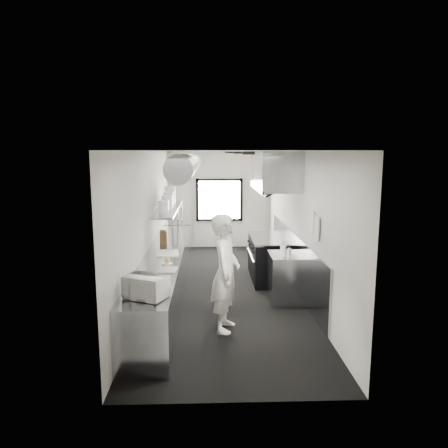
{
  "coord_description": "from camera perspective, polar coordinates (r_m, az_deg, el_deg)",
  "views": [
    {
      "loc": [
        -0.3,
        -8.39,
        2.79
      ],
      "look_at": [
        -0.01,
        -0.2,
        1.4
      ],
      "focal_mm": 34.25,
      "sensor_mm": 36.0,
      "label": 1
    }
  ],
  "objects": [
    {
      "name": "hvac_duct",
      "position": [
        8.8,
        -4.67,
        8.06
      ],
      "size": [
        0.4,
        6.4,
        0.4
      ],
      "primitive_type": "cylinder",
      "rotation": [
        1.57,
        0.0,
        0.0
      ],
      "color": "gray",
      "rests_on": "ceiling"
    },
    {
      "name": "far_work_table",
      "position": [
        11.85,
        -6.09,
        -1.79
      ],
      "size": [
        0.7,
        1.2,
        0.9
      ],
      "primitive_type": "cube",
      "color": "#8E939B",
      "rests_on": "floor"
    },
    {
      "name": "squeeze_bottle_d",
      "position": [
        8.18,
        7.75,
        -3.11
      ],
      "size": [
        0.07,
        0.07,
        0.19
      ],
      "primitive_type": "cylinder",
      "rotation": [
        0.0,
        0.0,
        -0.1
      ],
      "color": "silver",
      "rests_on": "bottle_station"
    },
    {
      "name": "pastry",
      "position": [
        7.35,
        -7.56,
        -4.8
      ],
      "size": [
        0.1,
        0.1,
        0.1
      ],
      "primitive_type": "sphere",
      "color": "tan",
      "rests_on": "small_plate"
    },
    {
      "name": "knife_block",
      "position": [
        8.94,
        -8.11,
        -1.76
      ],
      "size": [
        0.17,
        0.27,
        0.27
      ],
      "primitive_type": "cube",
      "rotation": [
        0.0,
        0.0,
        0.25
      ],
      "color": "#52381D",
      "rests_on": "prep_counter"
    },
    {
      "name": "squeeze_bottle_c",
      "position": [
        8.06,
        7.81,
        -3.37
      ],
      "size": [
        0.08,
        0.08,
        0.17
      ],
      "primitive_type": "cylinder",
      "rotation": [
        0.0,
        0.0,
        -0.43
      ],
      "color": "silver",
      "rests_on": "bottle_station"
    },
    {
      "name": "cutting_board",
      "position": [
        8.1,
        -7.58,
        -3.86
      ],
      "size": [
        0.46,
        0.58,
        0.02
      ],
      "primitive_type": "cube",
      "rotation": [
        0.0,
        0.0,
        0.11
      ],
      "color": "silver",
      "rests_on": "prep_counter"
    },
    {
      "name": "small_plate",
      "position": [
        7.37,
        -7.55,
        -5.23
      ],
      "size": [
        0.19,
        0.19,
        0.01
      ],
      "primitive_type": "cylinder",
      "rotation": [
        0.0,
        0.0,
        -0.11
      ],
      "color": "white",
      "rests_on": "prep_counter"
    },
    {
      "name": "deli_tub_b",
      "position": [
        6.34,
        -10.9,
        -7.42
      ],
      "size": [
        0.17,
        0.17,
        0.09
      ],
      "primitive_type": "cylinder",
      "rotation": [
        0.0,
        0.0,
        0.31
      ],
      "color": "#A7B2A4",
      "rests_on": "prep_counter"
    },
    {
      "name": "deli_tub_a",
      "position": [
        6.24,
        -11.34,
        -7.67
      ],
      "size": [
        0.17,
        0.17,
        0.1
      ],
      "primitive_type": "cylinder",
      "rotation": [
        0.0,
        0.0,
        0.21
      ],
      "color": "#A7B2A4",
      "rests_on": "prep_counter"
    },
    {
      "name": "notice_sheet_a",
      "position": [
        7.5,
        11.65,
        0.33
      ],
      "size": [
        0.02,
        0.28,
        0.38
      ],
      "primitive_type": "cube",
      "color": "silver",
      "rests_on": "wall_right"
    },
    {
      "name": "plate_stack_b",
      "position": [
        9.19,
        -7.6,
        2.89
      ],
      "size": [
        0.29,
        0.29,
        0.3
      ],
      "primitive_type": "cylinder",
      "rotation": [
        0.0,
        0.0,
        -0.3
      ],
      "color": "white",
      "rests_on": "pass_shelf"
    },
    {
      "name": "bottle_station",
      "position": [
        8.17,
        8.35,
        -7.1
      ],
      "size": [
        0.65,
        0.8,
        0.9
      ],
      "primitive_type": "cube",
      "color": "#8E939B",
      "rests_on": "floor"
    },
    {
      "name": "range",
      "position": [
        9.47,
        6.18,
        -4.58
      ],
      "size": [
        0.88,
        1.6,
        0.94
      ],
      "color": "black",
      "rests_on": "floor"
    },
    {
      "name": "floor",
      "position": [
        8.85,
        0.02,
        -8.73
      ],
      "size": [
        3.0,
        8.0,
        0.01
      ],
      "primitive_type": "cube",
      "color": "black",
      "rests_on": "ground"
    },
    {
      "name": "pass_shelf",
      "position": [
        9.51,
        -7.38,
        2.0
      ],
      "size": [
        0.45,
        3.0,
        0.68
      ],
      "color": "#8E939B",
      "rests_on": "prep_counter"
    },
    {
      "name": "squeeze_bottle_e",
      "position": [
        8.29,
        7.99,
        -2.98
      ],
      "size": [
        0.08,
        0.08,
        0.18
      ],
      "primitive_type": "cylinder",
      "rotation": [
        0.0,
        0.0,
        -0.36
      ],
      "color": "silver",
      "rests_on": "bottle_station"
    },
    {
      "name": "wall_front",
      "position": [
        4.61,
        1.8,
        -7.87
      ],
      "size": [
        3.0,
        0.02,
        2.8
      ],
      "primitive_type": "cube",
      "color": "beige",
      "rests_on": "floor"
    },
    {
      "name": "wall_back",
      "position": [
        12.47,
        -0.63,
        3.25
      ],
      "size": [
        3.0,
        0.02,
        2.8
      ],
      "primitive_type": "cube",
      "color": "beige",
      "rests_on": "floor"
    },
    {
      "name": "squeeze_bottle_b",
      "position": [
        7.85,
        8.03,
        -3.63
      ],
      "size": [
        0.08,
        0.08,
        0.2
      ],
      "primitive_type": "cylinder",
      "rotation": [
        0.0,
        0.0,
        0.29
      ],
      "color": "silver",
      "rests_on": "bottle_station"
    },
    {
      "name": "exhaust_hood",
      "position": [
        9.2,
        6.76,
        7.1
      ],
      "size": [
        0.81,
        2.2,
        0.88
      ],
      "color": "#8E939B",
      "rests_on": "ceiling"
    },
    {
      "name": "service_window",
      "position": [
        12.44,
        -0.62,
        3.23
      ],
      "size": [
        1.36,
        0.05,
        1.25
      ],
      "color": "white",
      "rests_on": "wall_back"
    },
    {
      "name": "notice_sheet_b",
      "position": [
        7.17,
        12.29,
        -0.52
      ],
      "size": [
        0.02,
        0.28,
        0.38
      ],
      "primitive_type": "cube",
      "color": "silver",
      "rests_on": "wall_right"
    },
    {
      "name": "newspaper",
      "position": [
        6.99,
        -7.57,
        -6.07
      ],
      "size": [
        0.32,
        0.39,
        0.01
      ],
      "primitive_type": "cube",
      "rotation": [
        0.0,
        0.0,
        -0.06
      ],
      "color": "white",
      "rests_on": "prep_counter"
    },
    {
      "name": "prep_counter",
      "position": [
        8.27,
        -7.9,
        -6.87
      ],
      "size": [
        0.7,
        6.0,
        0.9
      ],
      "primitive_type": "cube",
      "color": "#8E939B",
      "rests_on": "floor"
    },
    {
      "name": "plate_stack_d",
      "position": [
        10.16,
        -7.25,
        3.84
      ],
      "size": [
        0.3,
        0.3,
        0.41
      ],
      "primitive_type": "cylinder",
      "rotation": [
        0.0,
        0.0,
        0.16
      ],
      "color": "white",
      "rests_on": "pass_shelf"
    },
    {
      "name": "microwave",
      "position": [
        5.71,
        -10.42,
        -8.26
      ],
      "size": [
        0.61,
        0.55,
        0.3
      ],
      "primitive_type": "imported",
      "rotation": [
        0.0,
        0.0,
        -0.43
      ],
      "color": "white",
      "rests_on": "prep_counter"
    },
    {
      "name": "wall_right",
      "position": [
        8.69,
        9.95,
        0.31
      ],
      "size": [
        0.02,
        8.0,
        2.8
      ],
      "primitive_type": "cube",
      "color": "beige",
      "rests_on": "floor"
    },
    {
      "name": "ceiling",
      "position": [
        8.39,
        0.02,
        9.72
      ],
      "size": [
        3.0,
        8.0,
        0.01
      ],
      "primitive_type": "cube",
      "color": "silver",
      "rests_on": "wall_back"
    },
    {
      "name": "wall_cladding",
      "position": [
        9.15,
        9.29,
        -4.65
      ],
      "size": [
        0.03,
        5.5,
        1.1
      ],
      "primitive_type": "cube",
      "color": "#8E939B",
      "rests_on": "wall_right"
    },
    {
      "name": "line_cook",
      "position": [
        6.68,
        0.19,
        -6.54
      ],
      "size": [
        0.55,
        0.74,
        1.85
      ],
      "primitive_type": "imported",
      "rotation": [
        0.0,
        0.0,
        1.39
      ],
      "color": "white",
      "rests_on": "floor"
    },
    {
      "name": "wall_left",
      "position": [
        8.59,
        -10.03,
        0.19
      ],
      "size": [
        0.02,
        8.0,
        2.8
      ],
      "primitive_type": "cube",
      "color": "beige",
      "rests_on": "floor"
    },
    {
      "name": "plate_stack_c",
      "position": [
        9.57,
        -7.4,
        3.28
      ],
      "size": [
        0.25,
        0.25,
        0.34
      ],
      "primitive_type": "cylinder",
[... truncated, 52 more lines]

